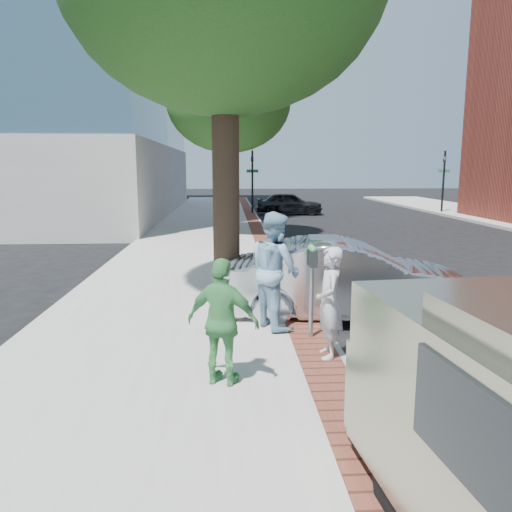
{
  "coord_description": "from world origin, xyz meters",
  "views": [
    {
      "loc": [
        -0.57,
        -7.83,
        2.79
      ],
      "look_at": [
        -0.06,
        1.13,
        1.2
      ],
      "focal_mm": 35.0,
      "sensor_mm": 36.0,
      "label": 1
    }
  ],
  "objects": [
    {
      "name": "ground",
      "position": [
        0.0,
        0.0,
        0.0
      ],
      "size": [
        120.0,
        120.0,
        0.0
      ],
      "primitive_type": "plane",
      "color": "black",
      "rests_on": "ground"
    },
    {
      "name": "sidewalk",
      "position": [
        -1.5,
        8.0,
        0.07
      ],
      "size": [
        5.0,
        60.0,
        0.15
      ],
      "primitive_type": "cube",
      "color": "#9E9991",
      "rests_on": "ground"
    },
    {
      "name": "brick_strip",
      "position": [
        0.7,
        8.0,
        0.15
      ],
      "size": [
        0.6,
        60.0,
        0.01
      ],
      "primitive_type": "cube",
      "color": "brown",
      "rests_on": "sidewalk"
    },
    {
      "name": "curb",
      "position": [
        1.05,
        8.0,
        0.07
      ],
      "size": [
        0.1,
        60.0,
        0.15
      ],
      "primitive_type": "cube",
      "color": "gray",
      "rests_on": "ground"
    },
    {
      "name": "office_base",
      "position": [
        -13.0,
        22.0,
        2.0
      ],
      "size": [
        18.2,
        22.2,
        4.0
      ],
      "primitive_type": "cube",
      "color": "gray",
      "rests_on": "ground"
    },
    {
      "name": "signal_near",
      "position": [
        0.9,
        22.0,
        2.25
      ],
      "size": [
        0.7,
        0.15,
        3.8
      ],
      "color": "black",
      "rests_on": "ground"
    },
    {
      "name": "signal_far",
      "position": [
        12.5,
        22.0,
        2.25
      ],
      "size": [
        0.7,
        0.15,
        3.8
      ],
      "color": "black",
      "rests_on": "ground"
    },
    {
      "name": "tree_far",
      "position": [
        -0.5,
        12.0,
        5.3
      ],
      "size": [
        4.8,
        4.8,
        7.14
      ],
      "color": "black",
      "rests_on": "sidewalk"
    },
    {
      "name": "parking_meter",
      "position": [
        0.72,
        -0.36,
        1.21
      ],
      "size": [
        0.12,
        0.32,
        1.47
      ],
      "color": "gray",
      "rests_on": "sidewalk"
    },
    {
      "name": "person_gray",
      "position": [
        0.83,
        -1.18,
        0.94
      ],
      "size": [
        0.4,
        0.59,
        1.57
      ],
      "primitive_type": "imported",
      "rotation": [
        0.0,
        0.0,
        -1.61
      ],
      "color": "#B3B4B8",
      "rests_on": "sidewalk"
    },
    {
      "name": "person_officer",
      "position": [
        0.2,
        0.24,
        1.12
      ],
      "size": [
        1.06,
        1.17,
        1.94
      ],
      "primitive_type": "imported",
      "rotation": [
        0.0,
        0.0,
        2.0
      ],
      "color": "#7FA8C4",
      "rests_on": "sidewalk"
    },
    {
      "name": "person_green",
      "position": [
        -0.64,
        -1.99,
        0.94
      ],
      "size": [
        1.0,
        0.7,
        1.58
      ],
      "primitive_type": "imported",
      "rotation": [
        0.0,
        0.0,
        2.76
      ],
      "color": "#479C53",
      "rests_on": "sidewalk"
    },
    {
      "name": "sedan_silver",
      "position": [
        1.61,
        1.04,
        0.75
      ],
      "size": [
        4.66,
        2.01,
        1.49
      ],
      "primitive_type": "imported",
      "rotation": [
        0.0,
        0.0,
        1.48
      ],
      "color": "#B4B5BB",
      "rests_on": "ground"
    },
    {
      "name": "bg_car",
      "position": [
        3.14,
        22.11,
        0.68
      ],
      "size": [
        4.1,
        1.96,
        1.35
      ],
      "primitive_type": "imported",
      "rotation": [
        0.0,
        0.0,
        1.48
      ],
      "color": "black",
      "rests_on": "ground"
    }
  ]
}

